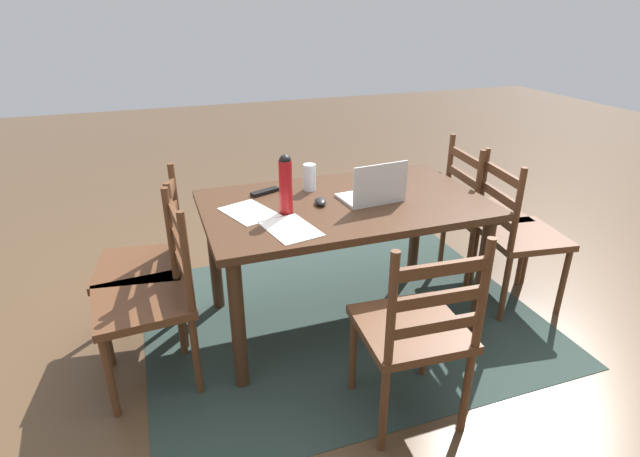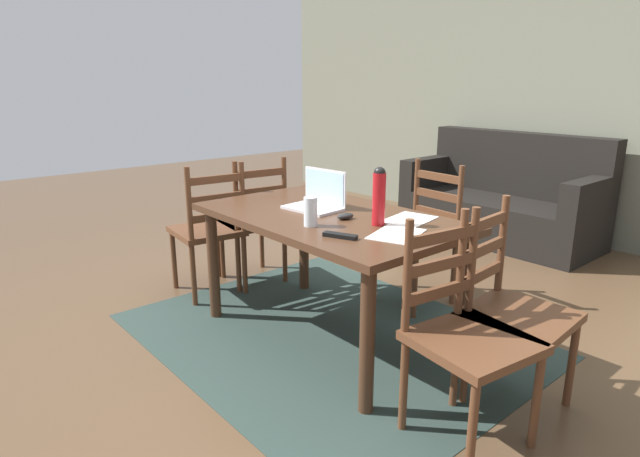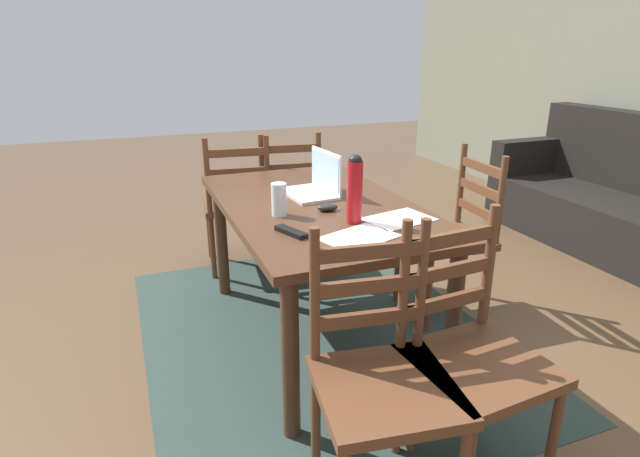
{
  "view_description": "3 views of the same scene",
  "coord_description": "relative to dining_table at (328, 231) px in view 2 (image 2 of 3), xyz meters",
  "views": [
    {
      "loc": [
        0.96,
        2.33,
        1.74
      ],
      "look_at": [
        0.1,
        -0.11,
        0.55
      ],
      "focal_mm": 28.04,
      "sensor_mm": 36.0,
      "label": 1
    },
    {
      "loc": [
        2.15,
        -1.92,
        1.48
      ],
      "look_at": [
        -0.05,
        -0.02,
        0.66
      ],
      "focal_mm": 29.71,
      "sensor_mm": 36.0,
      "label": 2
    },
    {
      "loc": [
        2.29,
        -0.88,
        1.49
      ],
      "look_at": [
        -0.06,
        0.04,
        0.59
      ],
      "focal_mm": 28.85,
      "sensor_mm": 36.0,
      "label": 3
    }
  ],
  "objects": [
    {
      "name": "ground_plane",
      "position": [
        0.0,
        0.0,
        -0.65
      ],
      "size": [
        14.0,
        14.0,
        0.0
      ],
      "primitive_type": "plane",
      "color": "brown"
    },
    {
      "name": "area_rug",
      "position": [
        0.0,
        0.0,
        -0.65
      ],
      "size": [
        2.26,
        1.8,
        0.01
      ],
      "primitive_type": "cube",
      "color": "#283833",
      "rests_on": "ground"
    },
    {
      "name": "wall_back",
      "position": [
        0.0,
        3.11,
        0.7
      ],
      "size": [
        8.0,
        0.12,
        2.7
      ],
      "primitive_type": "cube",
      "color": "#6B6D5B",
      "rests_on": "ground"
    },
    {
      "name": "dining_table",
      "position": [
        0.0,
        0.0,
        0.0
      ],
      "size": [
        1.52,
        0.9,
        0.75
      ],
      "color": "#422819",
      "rests_on": "ground"
    },
    {
      "name": "chair_far_head",
      "position": [
        0.0,
        0.82,
        -0.19
      ],
      "size": [
        0.47,
        0.47,
        0.95
      ],
      "color": "#56331E",
      "rests_on": "ground"
    },
    {
      "name": "chair_left_far",
      "position": [
        -1.05,
        0.17,
        -0.19
      ],
      "size": [
        0.49,
        0.49,
        0.95
      ],
      "color": "#56331E",
      "rests_on": "ground"
    },
    {
      "name": "chair_left_near",
      "position": [
        -1.05,
        -0.18,
        -0.19
      ],
      "size": [
        0.49,
        0.49,
        0.95
      ],
      "color": "#56331E",
      "rests_on": "ground"
    },
    {
      "name": "chair_right_far",
      "position": [
        1.05,
        0.18,
        -0.19
      ],
      "size": [
        0.47,
        0.47,
        0.95
      ],
      "color": "#56331E",
      "rests_on": "ground"
    },
    {
      "name": "chair_right_near",
      "position": [
        1.05,
        -0.17,
        -0.19
      ],
      "size": [
        0.5,
        0.5,
        0.95
      ],
      "color": "#56331E",
      "rests_on": "ground"
    },
    {
      "name": "couch",
      "position": [
        -0.44,
        2.63,
        -0.3
      ],
      "size": [
        1.8,
        0.8,
        1.0
      ],
      "color": "black",
      "rests_on": "ground"
    },
    {
      "name": "laptop",
      "position": [
        -0.15,
        0.05,
        0.15
      ],
      "size": [
        0.34,
        0.25,
        0.23
      ],
      "color": "silver",
      "rests_on": "dining_table"
    },
    {
      "name": "water_bottle",
      "position": [
        0.34,
        0.05,
        0.25
      ],
      "size": [
        0.07,
        0.07,
        0.31
      ],
      "color": "#A81419",
      "rests_on": "dining_table"
    },
    {
      "name": "drinking_glass",
      "position": [
        0.12,
        -0.23,
        0.17
      ],
      "size": [
        0.07,
        0.07,
        0.15
      ],
      "primitive_type": "cylinder",
      "color": "silver",
      "rests_on": "dining_table"
    },
    {
      "name": "computer_mouse",
      "position": [
        0.14,
        -0.0,
        0.11
      ],
      "size": [
        0.08,
        0.11,
        0.03
      ],
      "primitive_type": "ellipsoid",
      "rotation": [
        0.0,
        0.0,
        -0.16
      ],
      "color": "black",
      "rests_on": "dining_table"
    },
    {
      "name": "tv_remote",
      "position": [
        0.38,
        -0.26,
        0.11
      ],
      "size": [
        0.17,
        0.1,
        0.02
      ],
      "primitive_type": "cube",
      "rotation": [
        0.0,
        0.0,
        1.95
      ],
      "color": "black",
      "rests_on": "dining_table"
    },
    {
      "name": "paper_stack_left",
      "position": [
        0.38,
        0.25,
        0.1
      ],
      "size": [
        0.27,
        0.33,
        0.0
      ],
      "primitive_type": "cube",
      "rotation": [
        0.0,
        0.0,
        0.21
      ],
      "color": "white",
      "rests_on": "dining_table"
    },
    {
      "name": "paper_stack_right",
      "position": [
        0.52,
        -0.02,
        0.1
      ],
      "size": [
        0.3,
        0.35,
        0.0
      ],
      "primitive_type": "cube",
      "rotation": [
        0.0,
        0.0,
        0.35
      ],
      "color": "white",
      "rests_on": "dining_table"
    }
  ]
}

